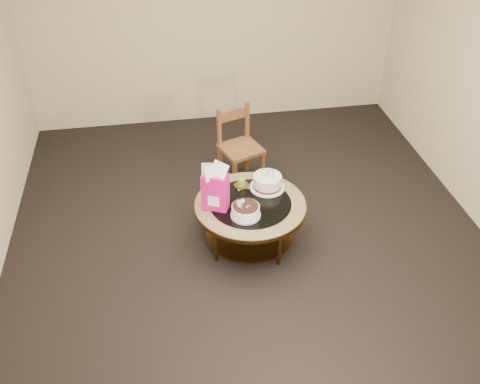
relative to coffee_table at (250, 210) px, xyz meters
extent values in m
plane|color=black|center=(0.00, 0.00, -0.38)|extent=(5.00, 5.00, 0.00)
cube|color=#BEB090|center=(0.00, 2.50, 0.92)|extent=(4.50, 0.02, 2.60)
cylinder|color=#573A18|center=(0.35, 0.20, -0.17)|extent=(0.04, 0.04, 0.42)
cylinder|color=#573A18|center=(-0.20, 0.35, -0.17)|extent=(0.04, 0.04, 0.42)
cylinder|color=#573A18|center=(-0.35, -0.20, -0.17)|extent=(0.04, 0.04, 0.42)
cylinder|color=#573A18|center=(0.20, -0.35, -0.17)|extent=(0.04, 0.04, 0.42)
cylinder|color=#573A18|center=(0.00, 0.00, -0.28)|extent=(0.82, 0.82, 0.02)
cylinder|color=#573A18|center=(0.00, 0.00, 0.05)|extent=(1.02, 1.02, 0.04)
cylinder|color=tan|center=(0.00, 0.00, 0.07)|extent=(1.00, 1.00, 0.01)
cylinder|color=black|center=(0.00, 0.00, 0.08)|extent=(0.74, 0.74, 0.01)
cylinder|color=#AF8FCA|center=(-0.07, -0.18, 0.09)|extent=(0.26, 0.26, 0.02)
cylinder|color=white|center=(-0.07, -0.18, 0.13)|extent=(0.24, 0.24, 0.11)
cylinder|color=black|center=(-0.07, -0.18, 0.19)|extent=(0.23, 0.23, 0.01)
sphere|color=#AF8FCA|center=(-0.13, -0.15, 0.21)|extent=(0.05, 0.05, 0.05)
sphere|color=#AF8FCA|center=(-0.09, -0.13, 0.21)|extent=(0.04, 0.04, 0.04)
sphere|color=#AF8FCA|center=(-0.13, -0.19, 0.21)|extent=(0.04, 0.04, 0.04)
cone|color=#1F7733|center=(-0.10, -0.16, 0.20)|extent=(0.03, 0.03, 0.02)
cone|color=#1F7733|center=(-0.15, -0.17, 0.20)|extent=(0.03, 0.04, 0.02)
cone|color=#1F7733|center=(-0.08, -0.11, 0.20)|extent=(0.03, 0.03, 0.02)
cone|color=#1F7733|center=(-0.11, -0.21, 0.20)|extent=(0.03, 0.04, 0.02)
cylinder|color=white|center=(0.20, 0.20, 0.09)|extent=(0.33, 0.33, 0.01)
cylinder|color=#4A2415|center=(0.20, 0.20, 0.10)|extent=(0.27, 0.27, 0.02)
cylinder|color=white|center=(0.20, 0.20, 0.16)|extent=(0.26, 0.26, 0.10)
cube|color=#4EB44D|center=(0.17, 0.21, 0.25)|extent=(0.05, 0.03, 0.07)
cube|color=white|center=(0.17, 0.21, 0.25)|extent=(0.04, 0.03, 0.06)
cube|color=#4281E3|center=(0.22, 0.19, 0.25)|extent=(0.05, 0.03, 0.07)
cube|color=white|center=(0.22, 0.19, 0.25)|extent=(0.04, 0.03, 0.06)
cube|color=#C9127B|center=(-0.31, -0.01, 0.25)|extent=(0.26, 0.21, 0.35)
cube|color=white|center=(-0.31, -0.01, 0.19)|extent=(0.15, 0.16, 0.10)
cube|color=#C7BA52|center=(-0.04, 0.26, 0.08)|extent=(0.13, 0.13, 0.01)
cylinder|color=#BB833A|center=(-0.04, 0.26, 0.10)|extent=(0.13, 0.13, 0.01)
cylinder|color=olive|center=(-0.04, 0.26, 0.14)|extent=(0.07, 0.07, 0.07)
cylinder|color=black|center=(-0.04, 0.26, 0.17)|extent=(0.00, 0.00, 0.01)
cube|color=brown|center=(0.08, 0.98, 0.04)|extent=(0.50, 0.50, 0.04)
cube|color=brown|center=(-0.02, 0.77, -0.17)|extent=(0.05, 0.05, 0.42)
cube|color=brown|center=(0.30, 0.88, -0.17)|extent=(0.05, 0.05, 0.42)
cube|color=brown|center=(-0.13, 1.09, -0.17)|extent=(0.05, 0.05, 0.42)
cube|color=brown|center=(0.18, 1.20, -0.17)|extent=(0.05, 0.05, 0.42)
cube|color=brown|center=(-0.13, 1.09, 0.25)|extent=(0.05, 0.05, 0.43)
cube|color=brown|center=(0.18, 1.20, 0.25)|extent=(0.05, 0.05, 0.43)
cube|color=brown|center=(0.03, 1.14, 0.36)|extent=(0.32, 0.14, 0.11)
camera|label=1|loc=(-0.73, -3.74, 3.00)|focal=40.00mm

